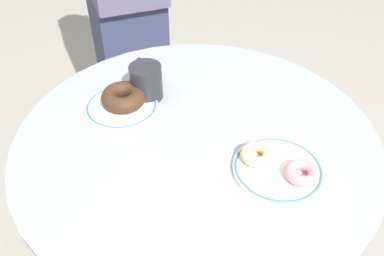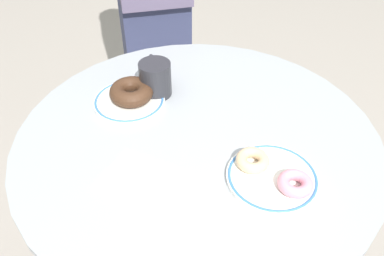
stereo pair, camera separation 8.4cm
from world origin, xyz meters
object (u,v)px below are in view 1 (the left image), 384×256
(donut_glazed, at_px, (257,154))
(plate_left, at_px, (122,106))
(coffee_mug, at_px, (146,81))
(paper_napkin, at_px, (147,182))
(donut_chocolate, at_px, (124,97))
(cafe_table, at_px, (196,202))
(donut_pink_frosted, at_px, (302,173))
(plate_right, at_px, (278,169))

(donut_glazed, bearing_deg, plate_left, -172.31)
(plate_left, xyz_separation_m, coffee_mug, (0.01, 0.07, 0.04))
(paper_napkin, bearing_deg, donut_chocolate, 145.37)
(donut_glazed, bearing_deg, donut_chocolate, -173.52)
(cafe_table, xyz_separation_m, donut_chocolate, (-0.19, -0.03, 0.27))
(plate_left, xyz_separation_m, donut_chocolate, (0.00, 0.01, 0.02))
(donut_chocolate, distance_m, donut_pink_frosted, 0.44)
(plate_left, distance_m, donut_glazed, 0.34)
(cafe_table, bearing_deg, paper_napkin, -85.88)
(donut_chocolate, bearing_deg, donut_glazed, 6.48)
(plate_left, bearing_deg, paper_napkin, -32.92)
(cafe_table, distance_m, donut_chocolate, 0.33)
(plate_left, bearing_deg, donut_glazed, 7.69)
(plate_right, xyz_separation_m, coffee_mug, (-0.38, 0.02, 0.04))
(donut_glazed, height_order, paper_napkin, donut_glazed)
(plate_right, relative_size, donut_glazed, 2.68)
(plate_right, relative_size, donut_chocolate, 1.71)
(plate_right, xyz_separation_m, paper_napkin, (-0.18, -0.19, -0.00))
(plate_right, height_order, donut_chocolate, donut_chocolate)
(donut_glazed, xyz_separation_m, coffee_mug, (-0.33, 0.03, 0.02))
(donut_pink_frosted, relative_size, donut_glazed, 1.00)
(cafe_table, xyz_separation_m, donut_pink_frosted, (0.24, 0.02, 0.26))
(plate_left, bearing_deg, donut_pink_frosted, 7.45)
(donut_chocolate, relative_size, coffee_mug, 0.96)
(plate_right, xyz_separation_m, donut_chocolate, (-0.39, -0.04, 0.02))
(cafe_table, relative_size, donut_pink_frosted, 11.98)
(coffee_mug, bearing_deg, donut_pink_frosted, -2.41)
(paper_napkin, xyz_separation_m, coffee_mug, (-0.20, 0.21, 0.04))
(paper_napkin, bearing_deg, donut_glazed, 53.12)
(plate_right, bearing_deg, plate_left, -172.44)
(donut_pink_frosted, height_order, paper_napkin, donut_pink_frosted)
(donut_chocolate, distance_m, paper_napkin, 0.25)
(cafe_table, relative_size, plate_right, 4.48)
(cafe_table, relative_size, coffee_mug, 7.38)
(coffee_mug, bearing_deg, donut_glazed, -4.94)
(plate_left, relative_size, donut_glazed, 2.56)
(cafe_table, height_order, plate_right, plate_right)
(cafe_table, relative_size, plate_left, 4.67)
(paper_napkin, distance_m, coffee_mug, 0.29)
(plate_left, relative_size, coffee_mug, 1.58)
(cafe_table, height_order, donut_pink_frosted, donut_pink_frosted)
(donut_pink_frosted, bearing_deg, plate_left, -172.55)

